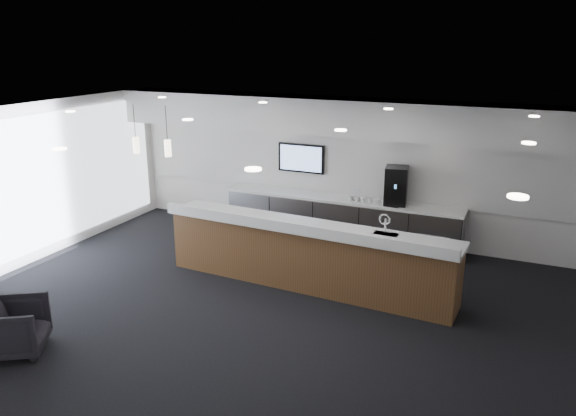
% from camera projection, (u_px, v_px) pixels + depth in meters
% --- Properties ---
extents(ground, '(10.00, 10.00, 0.00)m').
position_uv_depth(ground, '(262.00, 315.00, 8.74)').
color(ground, black).
rests_on(ground, ground).
extents(ceiling, '(10.00, 8.00, 0.02)m').
position_uv_depth(ceiling, '(260.00, 122.00, 7.86)').
color(ceiling, black).
rests_on(ceiling, back_wall).
extents(back_wall, '(10.00, 0.02, 3.00)m').
position_uv_depth(back_wall, '(347.00, 168.00, 11.79)').
color(back_wall, white).
rests_on(back_wall, ground).
extents(left_wall, '(0.02, 8.00, 3.00)m').
position_uv_depth(left_wall, '(17.00, 188.00, 10.26)').
color(left_wall, white).
rests_on(left_wall, ground).
extents(soffit_bulkhead, '(10.00, 0.90, 0.70)m').
position_uv_depth(soffit_bulkhead, '(341.00, 116.00, 11.06)').
color(soffit_bulkhead, silver).
rests_on(soffit_bulkhead, back_wall).
extents(alcove_panel, '(9.80, 0.06, 1.40)m').
position_uv_depth(alcove_panel, '(346.00, 164.00, 11.74)').
color(alcove_panel, silver).
rests_on(alcove_panel, back_wall).
extents(window_blinds_wall, '(0.04, 7.36, 2.55)m').
position_uv_depth(window_blinds_wall, '(19.00, 188.00, 10.24)').
color(window_blinds_wall, silver).
rests_on(window_blinds_wall, left_wall).
extents(back_credenza, '(5.06, 0.66, 0.95)m').
position_uv_depth(back_credenza, '(340.00, 219.00, 11.78)').
color(back_credenza, gray).
rests_on(back_credenza, ground).
extents(wall_tv, '(1.05, 0.08, 0.62)m').
position_uv_depth(wall_tv, '(301.00, 158.00, 12.06)').
color(wall_tv, black).
rests_on(wall_tv, back_wall).
extents(pendant_left, '(0.12, 0.12, 0.30)m').
position_uv_depth(pendant_left, '(158.00, 151.00, 9.72)').
color(pendant_left, '#FFEBC6').
rests_on(pendant_left, ceiling).
extents(pendant_right, '(0.12, 0.12, 0.30)m').
position_uv_depth(pendant_right, '(125.00, 148.00, 9.99)').
color(pendant_right, '#FFEBC6').
rests_on(pendant_right, ceiling).
extents(ceiling_can_lights, '(7.00, 5.00, 0.02)m').
position_uv_depth(ceiling_can_lights, '(260.00, 124.00, 7.87)').
color(ceiling_can_lights, white).
rests_on(ceiling_can_lights, ceiling).
extents(service_counter, '(5.23, 1.11, 1.49)m').
position_uv_depth(service_counter, '(307.00, 255.00, 9.61)').
color(service_counter, '#50361A').
rests_on(service_counter, ground).
extents(coffee_machine, '(0.51, 0.60, 0.76)m').
position_uv_depth(coffee_machine, '(396.00, 186.00, 11.10)').
color(coffee_machine, black).
rests_on(coffee_machine, back_credenza).
extents(info_sign_left, '(0.17, 0.03, 0.23)m').
position_uv_depth(info_sign_left, '(356.00, 195.00, 11.41)').
color(info_sign_left, silver).
rests_on(info_sign_left, back_credenza).
extents(info_sign_right, '(0.17, 0.03, 0.22)m').
position_uv_depth(info_sign_right, '(400.00, 200.00, 11.05)').
color(info_sign_right, silver).
rests_on(info_sign_right, back_credenza).
extents(armchair, '(1.10, 1.09, 0.73)m').
position_uv_depth(armchair, '(14.00, 328.00, 7.62)').
color(armchair, black).
rests_on(armchair, ground).
extents(cup_0, '(0.11, 0.11, 0.10)m').
position_uv_depth(cup_0, '(398.00, 204.00, 11.03)').
color(cup_0, white).
rests_on(cup_0, back_credenza).
extents(cup_1, '(0.15, 0.15, 0.10)m').
position_uv_depth(cup_1, '(391.00, 203.00, 11.08)').
color(cup_1, white).
rests_on(cup_1, back_credenza).
extents(cup_2, '(0.13, 0.13, 0.10)m').
position_uv_depth(cup_2, '(384.00, 202.00, 11.14)').
color(cup_2, white).
rests_on(cup_2, back_credenza).
extents(cup_3, '(0.14, 0.14, 0.10)m').
position_uv_depth(cup_3, '(377.00, 202.00, 11.19)').
color(cup_3, white).
rests_on(cup_3, back_credenza).
extents(cup_4, '(0.15, 0.15, 0.10)m').
position_uv_depth(cup_4, '(370.00, 201.00, 11.25)').
color(cup_4, white).
rests_on(cup_4, back_credenza).
extents(cup_5, '(0.11, 0.11, 0.10)m').
position_uv_depth(cup_5, '(363.00, 200.00, 11.30)').
color(cup_5, white).
rests_on(cup_5, back_credenza).
extents(cup_6, '(0.15, 0.15, 0.10)m').
position_uv_depth(cup_6, '(357.00, 199.00, 11.36)').
color(cup_6, white).
rests_on(cup_6, back_credenza).
extents(cup_7, '(0.12, 0.12, 0.10)m').
position_uv_depth(cup_7, '(350.00, 198.00, 11.41)').
color(cup_7, white).
rests_on(cup_7, back_credenza).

